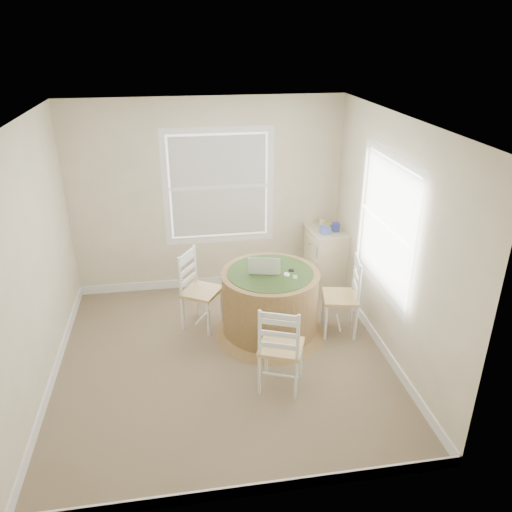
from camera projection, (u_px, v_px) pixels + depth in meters
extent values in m
cube|color=#7A6A4E|center=(224.00, 360.00, 5.54)|extent=(3.60, 3.60, 0.02)
cube|color=white|center=(216.00, 119.00, 4.44)|extent=(3.60, 3.60, 0.02)
cube|color=beige|center=(208.00, 198.00, 6.61)|extent=(3.60, 0.02, 2.60)
cube|color=beige|center=(247.00, 362.00, 3.37)|extent=(3.60, 0.02, 2.60)
cube|color=beige|center=(31.00, 266.00, 4.73)|extent=(0.02, 3.60, 2.60)
cube|color=beige|center=(392.00, 242.00, 5.25)|extent=(0.02, 3.60, 2.60)
cube|color=white|center=(211.00, 281.00, 7.11)|extent=(3.60, 0.02, 0.12)
cube|color=white|center=(247.00, 490.00, 3.90)|extent=(3.60, 0.02, 0.12)
cube|color=white|center=(55.00, 371.00, 5.25)|extent=(0.02, 3.60, 0.12)
cube|color=white|center=(378.00, 340.00, 5.77)|extent=(0.02, 3.60, 0.12)
cylinder|color=olive|center=(270.00, 301.00, 5.83)|extent=(1.11, 1.11, 0.73)
cone|color=olive|center=(269.00, 330.00, 6.00)|extent=(1.31, 1.31, 0.08)
cylinder|color=olive|center=(270.00, 274.00, 5.69)|extent=(1.13, 1.13, 0.03)
cylinder|color=#334C21|center=(270.00, 273.00, 5.68)|extent=(0.99, 0.99, 0.01)
cone|color=#334C21|center=(270.00, 277.00, 5.70)|extent=(1.09, 1.09, 0.10)
cube|color=white|center=(265.00, 270.00, 5.74)|extent=(0.40, 0.32, 0.02)
cube|color=silver|center=(265.00, 269.00, 5.73)|extent=(0.31, 0.20, 0.00)
cube|color=black|center=(264.00, 266.00, 5.55)|extent=(0.36, 0.14, 0.23)
ellipsoid|color=white|center=(287.00, 275.00, 5.61)|extent=(0.08, 0.11, 0.04)
cube|color=#B7BABF|center=(295.00, 277.00, 5.57)|extent=(0.06, 0.10, 0.02)
cube|color=black|center=(291.00, 271.00, 5.71)|extent=(0.07, 0.06, 0.02)
cube|color=beige|center=(325.00, 259.00, 6.93)|extent=(0.49, 0.65, 0.84)
cube|color=beige|center=(327.00, 230.00, 6.75)|extent=(0.52, 0.68, 0.02)
cube|color=beige|center=(307.00, 277.00, 6.98)|extent=(0.05, 0.53, 0.18)
cube|color=beige|center=(308.00, 261.00, 6.87)|extent=(0.05, 0.53, 0.18)
cube|color=beige|center=(309.00, 244.00, 6.77)|extent=(0.05, 0.53, 0.18)
cube|color=#566DC5|center=(325.00, 230.00, 6.58)|extent=(0.13, 0.13, 0.10)
cube|color=gold|center=(329.00, 225.00, 6.81)|extent=(0.16, 0.11, 0.06)
cube|color=#343D9C|center=(337.00, 227.00, 6.65)|extent=(0.09, 0.09, 0.12)
cylinder|color=beige|center=(322.00, 222.00, 6.87)|extent=(0.07, 0.07, 0.09)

